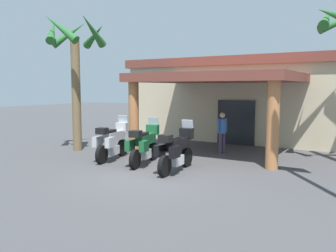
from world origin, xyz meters
TOP-DOWN VIEW (x-y plane):
  - ground_plane at (0.00, 0.00)m, footprint 80.00×80.00m
  - motel_building at (-0.01, 9.66)m, footprint 12.86×10.59m
  - motorcycle_silver at (-2.66, 1.19)m, footprint 0.87×2.20m
  - motorcycle_green at (-1.18, 1.14)m, footprint 0.89×2.20m
  - motorcycle_black at (0.30, 0.79)m, footprint 0.72×2.21m
  - pedestrian at (0.33, 4.51)m, footprint 0.32×0.50m
  - palm_tree_roadside at (-5.29, 2.01)m, footprint 2.59×2.66m

SIDE VIEW (x-z plane):
  - ground_plane at x=0.00m, z-range 0.00..0.00m
  - motorcycle_silver at x=-2.66m, z-range -0.11..1.50m
  - motorcycle_green at x=-1.18m, z-range -0.11..1.50m
  - motorcycle_black at x=0.30m, z-range -0.11..1.50m
  - pedestrian at x=0.33m, z-range 0.13..1.81m
  - motel_building at x=-0.01m, z-range 0.05..4.24m
  - palm_tree_roadside at x=-5.29m, z-range 1.19..6.89m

